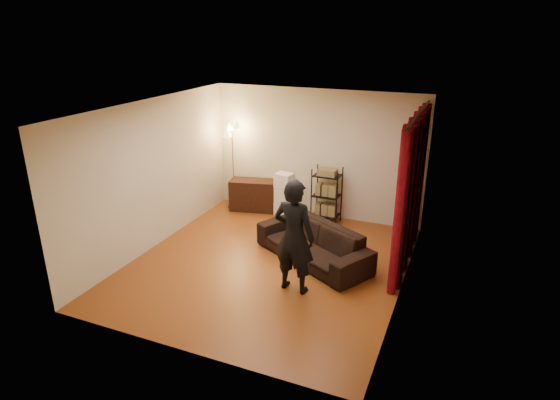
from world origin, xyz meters
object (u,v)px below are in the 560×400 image
at_px(media_cabinet, 257,195).
at_px(storage_boxes, 284,194).
at_px(person, 294,237).
at_px(sofa, 313,243).
at_px(floor_lamp, 233,166).
at_px(wire_shelf, 327,195).

relative_size(media_cabinet, storage_boxes, 1.25).
xyz_separation_m(person, media_cabinet, (-1.96, 2.80, -0.56)).
xyz_separation_m(sofa, floor_lamp, (-2.45, 1.68, 0.65)).
bearing_deg(person, floor_lamp, -42.42).
distance_m(person, media_cabinet, 3.46).
xyz_separation_m(storage_boxes, floor_lamp, (-1.21, -0.03, 0.49)).
bearing_deg(wire_shelf, sofa, -59.48).
height_order(media_cabinet, floor_lamp, floor_lamp).
bearing_deg(sofa, storage_boxes, 155.17).
bearing_deg(floor_lamp, media_cabinet, 7.29).
bearing_deg(media_cabinet, floor_lamp, 174.42).
bearing_deg(storage_boxes, person, -64.96).
relative_size(person, wire_shelf, 1.53).
xyz_separation_m(sofa, wire_shelf, (-0.30, 1.69, 0.27)).
height_order(sofa, media_cabinet, media_cabinet).
xyz_separation_m(person, floor_lamp, (-2.50, 2.73, 0.06)).
bearing_deg(floor_lamp, person, -47.56).
bearing_deg(person, storage_boxes, -59.82).
xyz_separation_m(media_cabinet, storage_boxes, (0.67, -0.04, 0.13)).
distance_m(sofa, media_cabinet, 2.59).
relative_size(person, media_cabinet, 1.53).
relative_size(sofa, storage_boxes, 2.32).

